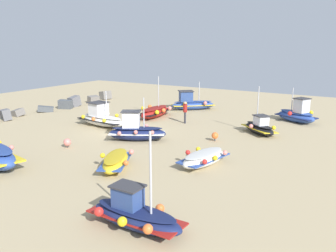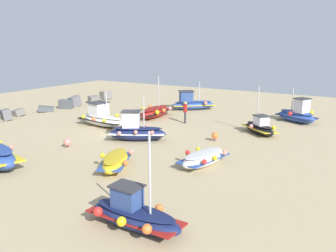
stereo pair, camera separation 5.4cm
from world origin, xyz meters
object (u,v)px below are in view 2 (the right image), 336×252
at_px(fishing_boat_7, 134,214).
at_px(fishing_boat_4, 155,112).
at_px(fishing_boat_8, 116,161).
at_px(fishing_boat_9, 297,114).
at_px(mooring_buoy_0, 215,136).
at_px(fishing_boat_0, 102,118).
at_px(fishing_boat_1, 192,103).
at_px(person_walking, 185,111).
at_px(fishing_boat_5, 204,158).
at_px(fishing_boat_2, 260,127).
at_px(fishing_boat_3, 136,131).
at_px(mooring_buoy_1, 67,142).

bearing_deg(fishing_boat_7, fishing_boat_4, -58.42).
bearing_deg(fishing_boat_8, fishing_boat_9, 134.13).
height_order(fishing_boat_8, mooring_buoy_0, fishing_boat_8).
xyz_separation_m(fishing_boat_0, fishing_boat_4, (4.79, -1.77, -0.11)).
bearing_deg(fishing_boat_1, fishing_boat_7, 70.88).
distance_m(fishing_boat_7, person_walking, 16.38).
bearing_deg(fishing_boat_9, fishing_boat_1, -156.10).
bearing_deg(fishing_boat_5, person_walking, -134.57).
relative_size(fishing_boat_2, fishing_boat_5, 0.99).
bearing_deg(fishing_boat_4, mooring_buoy_0, 57.12).
bearing_deg(fishing_boat_9, fishing_boat_5, -72.83).
distance_m(fishing_boat_3, fishing_boat_8, 5.35).
relative_size(fishing_boat_1, fishing_boat_4, 1.00).
distance_m(fishing_boat_0, fishing_boat_8, 9.73).
xyz_separation_m(fishing_boat_5, fishing_boat_7, (-7.01, -0.66, 0.09)).
bearing_deg(fishing_boat_2, fishing_boat_5, -55.63).
distance_m(fishing_boat_3, fishing_boat_5, 6.27).
bearing_deg(person_walking, fishing_boat_5, -88.49).
height_order(fishing_boat_3, mooring_buoy_1, fishing_boat_3).
xyz_separation_m(fishing_boat_2, mooring_buoy_1, (-9.45, 9.14, -0.13)).
height_order(fishing_boat_4, fishing_boat_5, fishing_boat_4).
xyz_separation_m(fishing_boat_5, mooring_buoy_1, (-1.50, 8.57, -0.05)).
distance_m(fishing_boat_3, person_walking, 6.09).
bearing_deg(fishing_boat_3, fishing_boat_9, -154.65).
height_order(fishing_boat_1, fishing_boat_3, fishing_boat_3).
relative_size(fishing_boat_2, mooring_buoy_1, 5.81).
height_order(fishing_boat_9, person_walking, fishing_boat_9).
height_order(fishing_boat_2, person_walking, fishing_boat_2).
distance_m(fishing_boat_0, mooring_buoy_1, 5.91).
relative_size(fishing_boat_0, mooring_buoy_0, 7.29).
height_order(fishing_boat_2, fishing_boat_9, fishing_boat_2).
distance_m(fishing_boat_3, fishing_boat_7, 11.21).
bearing_deg(mooring_buoy_1, fishing_boat_2, -44.05).
relative_size(fishing_boat_0, fishing_boat_7, 1.19).
bearing_deg(fishing_boat_0, mooring_buoy_0, -170.41).
height_order(fishing_boat_7, fishing_boat_9, fishing_boat_7).
height_order(fishing_boat_0, fishing_boat_2, fishing_boat_2).
bearing_deg(mooring_buoy_1, fishing_boat_1, -3.22).
relative_size(fishing_boat_7, mooring_buoy_0, 6.13).
distance_m(fishing_boat_5, mooring_buoy_0, 4.75).
relative_size(fishing_boat_1, mooring_buoy_0, 6.76).
distance_m(fishing_boat_5, fishing_boat_8, 4.61).
distance_m(fishing_boat_3, fishing_boat_9, 13.68).
relative_size(fishing_boat_5, mooring_buoy_1, 5.84).
height_order(fishing_boat_5, fishing_boat_8, fishing_boat_8).
relative_size(fishing_boat_8, person_walking, 1.87).
relative_size(fishing_boat_4, fishing_boat_5, 1.20).
distance_m(fishing_boat_0, fishing_boat_9, 15.65).
height_order(fishing_boat_3, mooring_buoy_0, fishing_boat_3).
height_order(fishing_boat_4, person_walking, fishing_boat_4).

